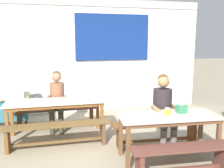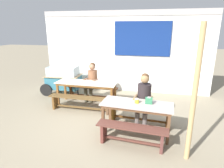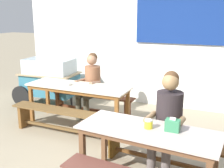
{
  "view_description": "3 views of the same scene",
  "coord_description": "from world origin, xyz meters",
  "views": [
    {
      "loc": [
        -0.92,
        -3.81,
        1.87
      ],
      "look_at": [
        0.05,
        0.16,
        1.16
      ],
      "focal_mm": 38.83,
      "sensor_mm": 36.0,
      "label": 1
    },
    {
      "loc": [
        1.16,
        -4.42,
        2.36
      ],
      "look_at": [
        0.04,
        0.42,
        0.88
      ],
      "focal_mm": 30.34,
      "sensor_mm": 36.0,
      "label": 2
    },
    {
      "loc": [
        1.6,
        -3.29,
        2.0
      ],
      "look_at": [
        0.03,
        0.32,
        0.99
      ],
      "focal_mm": 44.67,
      "sensor_mm": 36.0,
      "label": 3
    }
  ],
  "objects": [
    {
      "name": "dining_table_near",
      "position": [
        0.81,
        -0.47,
        0.65
      ],
      "size": [
        1.63,
        0.76,
        0.73
      ],
      "color": "#BEACA1",
      "rests_on": "ground_plane"
    },
    {
      "name": "food_cart",
      "position": [
        -2.1,
        1.71,
        0.59
      ],
      "size": [
        1.57,
        0.87,
        1.02
      ],
      "color": "teal",
      "rests_on": "ground_plane"
    },
    {
      "name": "soup_bowl",
      "position": [
        -1.08,
        0.85,
        0.76
      ],
      "size": [
        0.14,
        0.14,
        0.05
      ],
      "primitive_type": "cylinder",
      "color": "silver",
      "rests_on": "dining_table_far"
    },
    {
      "name": "dining_table_far",
      "position": [
        -0.9,
        0.91,
        0.66
      ],
      "size": [
        1.9,
        0.63,
        0.73
      ],
      "color": "beige",
      "rests_on": "ground_plane"
    },
    {
      "name": "tissue_box",
      "position": [
        1.07,
        -0.4,
        0.8
      ],
      "size": [
        0.16,
        0.11,
        0.15
      ],
      "color": "#347E54",
      "rests_on": "dining_table_near"
    },
    {
      "name": "backdrop_wall",
      "position": [
        0.02,
        2.63,
        1.55
      ],
      "size": [
        6.26,
        0.23,
        2.96
      ],
      "color": "white",
      "rests_on": "ground_plane"
    },
    {
      "name": "bench_far_back",
      "position": [
        -0.9,
        1.43,
        0.3
      ],
      "size": [
        1.78,
        0.26,
        0.43
      ],
      "color": "#5A2E19",
      "rests_on": "ground_plane"
    },
    {
      "name": "person_right_near_table",
      "position": [
        0.93,
        -0.02,
        0.74
      ],
      "size": [
        0.47,
        0.57,
        1.32
      ],
      "color": "#665C58",
      "rests_on": "ground_plane"
    },
    {
      "name": "bench_far_front",
      "position": [
        -0.9,
        0.4,
        0.3
      ],
      "size": [
        1.9,
        0.3,
        0.43
      ],
      "color": "brown",
      "rests_on": "ground_plane"
    },
    {
      "name": "condiment_jar",
      "position": [
        0.81,
        -0.44,
        0.78
      ],
      "size": [
        0.1,
        0.1,
        0.1
      ],
      "color": "yellow",
      "rests_on": "dining_table_near"
    },
    {
      "name": "bench_near_back",
      "position": [
        0.85,
        0.04,
        0.3
      ],
      "size": [
        1.64,
        0.42,
        0.43
      ],
      "color": "brown",
      "rests_on": "ground_plane"
    },
    {
      "name": "ground_plane",
      "position": [
        0.0,
        0.0,
        0.0
      ],
      "size": [
        40.0,
        40.0,
        0.0
      ],
      "primitive_type": "plane",
      "color": "gray"
    },
    {
      "name": "person_center_facing",
      "position": [
        -0.87,
        1.35,
        0.7
      ],
      "size": [
        0.44,
        0.58,
        1.26
      ],
      "color": "#423E2E",
      "rests_on": "ground_plane"
    }
  ]
}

